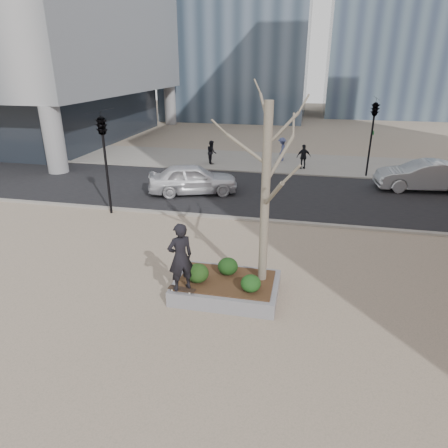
% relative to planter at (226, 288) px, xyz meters
% --- Properties ---
extents(ground, '(120.00, 120.00, 0.00)m').
position_rel_planter_xyz_m(ground, '(-1.00, 0.00, -0.23)').
color(ground, gray).
rests_on(ground, ground).
extents(street, '(60.00, 8.00, 0.02)m').
position_rel_planter_xyz_m(street, '(-1.00, 10.00, -0.21)').
color(street, black).
rests_on(street, ground).
extents(far_sidewalk, '(60.00, 6.00, 0.02)m').
position_rel_planter_xyz_m(far_sidewalk, '(-1.00, 17.00, -0.21)').
color(far_sidewalk, gray).
rests_on(far_sidewalk, ground).
extents(planter, '(3.00, 2.00, 0.45)m').
position_rel_planter_xyz_m(planter, '(0.00, 0.00, 0.00)').
color(planter, gray).
rests_on(planter, ground).
extents(planter_mulch, '(2.70, 1.70, 0.04)m').
position_rel_planter_xyz_m(planter_mulch, '(0.00, 0.00, 0.25)').
color(planter_mulch, '#382314').
rests_on(planter_mulch, planter).
extents(sycamore_tree, '(2.80, 2.80, 6.60)m').
position_rel_planter_xyz_m(sycamore_tree, '(1.00, 0.30, 3.56)').
color(sycamore_tree, gray).
rests_on(sycamore_tree, planter_mulch).
extents(shrub_left, '(0.64, 0.64, 0.54)m').
position_rel_planter_xyz_m(shrub_left, '(-0.78, -0.27, 0.54)').
color(shrub_left, black).
rests_on(shrub_left, planter_mulch).
extents(shrub_middle, '(0.60, 0.60, 0.51)m').
position_rel_planter_xyz_m(shrub_middle, '(-0.03, 0.35, 0.52)').
color(shrub_middle, '#163210').
rests_on(shrub_middle, planter_mulch).
extents(shrub_right, '(0.56, 0.56, 0.47)m').
position_rel_planter_xyz_m(shrub_right, '(0.78, -0.45, 0.50)').
color(shrub_right, '#154014').
rests_on(shrub_right, planter_mulch).
extents(skateboard, '(0.80, 0.28, 0.08)m').
position_rel_planter_xyz_m(skateboard, '(-1.10, -0.79, 0.26)').
color(skateboard, black).
rests_on(skateboard, planter).
extents(skateboarder, '(0.84, 0.81, 1.95)m').
position_rel_planter_xyz_m(skateboarder, '(-1.10, -0.79, 1.27)').
color(skateboarder, black).
rests_on(skateboarder, skateboard).
extents(police_car, '(4.86, 3.18, 1.54)m').
position_rel_planter_xyz_m(police_car, '(-3.66, 9.14, 0.56)').
color(police_car, white).
rests_on(police_car, street).
extents(car_silver, '(4.87, 2.10, 1.56)m').
position_rel_planter_xyz_m(car_silver, '(8.03, 12.24, 0.57)').
color(car_silver, '#9FA2A7').
rests_on(car_silver, street).
extents(pedestrian_a, '(0.84, 0.92, 1.53)m').
position_rel_planter_xyz_m(pedestrian_a, '(-4.28, 15.67, 0.56)').
color(pedestrian_a, black).
rests_on(pedestrian_a, far_sidewalk).
extents(pedestrian_b, '(0.66, 1.06, 1.57)m').
position_rel_planter_xyz_m(pedestrian_b, '(0.23, 17.49, 0.59)').
color(pedestrian_b, '#485181').
rests_on(pedestrian_b, far_sidewalk).
extents(pedestrian_c, '(0.98, 0.66, 1.54)m').
position_rel_planter_xyz_m(pedestrian_c, '(1.74, 15.53, 0.57)').
color(pedestrian_c, black).
rests_on(pedestrian_c, far_sidewalk).
extents(traffic_light_near, '(0.60, 2.48, 4.50)m').
position_rel_planter_xyz_m(traffic_light_near, '(-6.50, 5.60, 2.02)').
color(traffic_light_near, black).
rests_on(traffic_light_near, ground).
extents(traffic_light_far, '(0.60, 2.48, 4.50)m').
position_rel_planter_xyz_m(traffic_light_far, '(5.50, 14.60, 2.02)').
color(traffic_light_far, black).
rests_on(traffic_light_far, ground).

